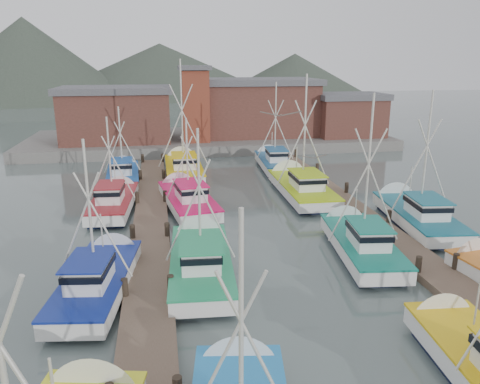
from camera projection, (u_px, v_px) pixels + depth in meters
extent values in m
plane|color=#465452|center=(288.00, 271.00, 23.94)|extent=(260.00, 260.00, 0.00)
cube|color=brown|center=(150.00, 246.00, 26.53)|extent=(2.20, 46.00, 0.40)
cylinder|color=black|center=(125.00, 294.00, 20.61)|extent=(0.30, 0.30, 1.50)
cylinder|color=black|center=(133.00, 237.00, 27.25)|extent=(0.30, 0.30, 1.50)
cylinder|color=black|center=(137.00, 202.00, 33.88)|extent=(0.30, 0.30, 1.50)
cylinder|color=black|center=(140.00, 179.00, 40.51)|extent=(0.30, 0.30, 1.50)
cylinder|color=black|center=(143.00, 162.00, 47.15)|extent=(0.30, 0.30, 1.50)
cylinder|color=black|center=(171.00, 291.00, 20.94)|extent=(0.30, 0.30, 1.50)
cylinder|color=black|center=(167.00, 235.00, 27.57)|extent=(0.30, 0.30, 1.50)
cylinder|color=black|center=(165.00, 201.00, 34.21)|extent=(0.30, 0.30, 1.50)
cylinder|color=black|center=(164.00, 178.00, 40.84)|extent=(0.30, 0.30, 1.50)
cylinder|color=black|center=(163.00, 161.00, 47.47)|extent=(0.30, 0.30, 1.50)
cube|color=brown|center=(381.00, 231.00, 28.82)|extent=(2.20, 46.00, 0.40)
cylinder|color=black|center=(418.00, 271.00, 22.91)|extent=(0.30, 0.30, 1.50)
cylinder|color=black|center=(359.00, 223.00, 29.54)|extent=(0.30, 0.30, 1.50)
cylinder|color=black|center=(322.00, 193.00, 36.17)|extent=(0.30, 0.30, 1.50)
cylinder|color=black|center=(296.00, 172.00, 42.81)|extent=(0.30, 0.30, 1.50)
cylinder|color=black|center=(277.00, 157.00, 49.44)|extent=(0.30, 0.30, 1.50)
cylinder|color=black|center=(455.00, 268.00, 23.23)|extent=(0.30, 0.30, 1.50)
cylinder|color=black|center=(389.00, 221.00, 29.87)|extent=(0.30, 0.30, 1.50)
cylinder|color=black|center=(346.00, 192.00, 36.50)|extent=(0.30, 0.30, 1.50)
cylinder|color=black|center=(317.00, 171.00, 43.13)|extent=(0.30, 0.30, 1.50)
cylinder|color=black|center=(296.00, 156.00, 49.77)|extent=(0.30, 0.30, 1.50)
cube|color=slate|center=(210.00, 140.00, 58.84)|extent=(44.00, 16.00, 1.20)
cube|color=brown|center=(117.00, 117.00, 54.22)|extent=(12.00, 8.00, 5.50)
cube|color=#5C5C61|center=(115.00, 90.00, 53.37)|extent=(12.72, 8.48, 0.70)
cube|color=brown|center=(257.00, 110.00, 58.81)|extent=(14.00, 9.00, 6.20)
cube|color=#5C5C61|center=(257.00, 82.00, 57.86)|extent=(14.84, 9.54, 0.70)
cube|color=brown|center=(348.00, 117.00, 58.00)|extent=(8.00, 6.00, 4.50)
cube|color=#5C5C61|center=(349.00, 96.00, 57.28)|extent=(8.48, 6.36, 0.70)
cube|color=brown|center=(195.00, 107.00, 53.46)|extent=(3.00, 3.00, 8.00)
cube|color=#5C5C61|center=(194.00, 68.00, 52.29)|extent=(3.60, 3.60, 0.50)
cone|color=#3E483C|center=(31.00, 99.00, 126.36)|extent=(110.00, 110.00, 42.00)
cone|color=#3E483C|center=(162.00, 94.00, 146.31)|extent=(140.00, 140.00, 30.00)
cone|color=#3E483C|center=(294.00, 94.00, 143.38)|extent=(90.00, 90.00, 24.00)
cone|color=white|center=(238.00, 361.00, 15.92)|extent=(2.76, 1.49, 2.62)
cylinder|color=beige|center=(241.00, 339.00, 10.70)|extent=(0.13, 0.13, 6.33)
cylinder|color=beige|center=(218.00, 367.00, 10.90)|extent=(2.26, 0.43, 4.95)
cylinder|color=beige|center=(264.00, 367.00, 10.92)|extent=(2.26, 0.43, 4.95)
cylinder|color=beige|center=(240.00, 367.00, 12.86)|extent=(0.08, 0.08, 2.34)
cone|color=white|center=(434.00, 314.00, 18.81)|extent=(2.54, 1.30, 2.46)
cylinder|color=beige|center=(476.00, 307.00, 15.92)|extent=(0.07, 0.07, 2.20)
cylinder|color=beige|center=(3.00, 369.00, 8.94)|extent=(0.16, 0.16, 7.28)
cube|color=black|center=(201.00, 276.00, 23.27)|extent=(3.00, 7.82, 0.70)
cube|color=white|center=(201.00, 264.00, 23.09)|extent=(3.41, 8.89, 0.80)
cube|color=#1F945D|center=(201.00, 257.00, 22.99)|extent=(3.50, 8.98, 0.10)
cone|color=white|center=(199.00, 235.00, 27.30)|extent=(2.79, 1.28, 2.73)
cube|color=white|center=(201.00, 254.00, 21.83)|extent=(1.93, 2.73, 1.10)
cube|color=black|center=(201.00, 250.00, 21.77)|extent=(2.06, 3.00, 0.28)
cube|color=#1F945D|center=(201.00, 243.00, 21.67)|extent=(2.18, 3.18, 0.07)
cylinder|color=beige|center=(199.00, 196.00, 21.95)|extent=(0.13, 0.13, 6.34)
cylinder|color=beige|center=(188.00, 211.00, 22.09)|extent=(2.28, 0.24, 4.96)
cylinder|color=beige|center=(211.00, 210.00, 22.21)|extent=(2.28, 0.24, 4.96)
cylinder|color=beige|center=(199.00, 223.00, 24.15)|extent=(0.08, 0.08, 2.43)
cube|color=black|center=(361.00, 256.00, 25.63)|extent=(3.20, 7.45, 0.70)
cube|color=white|center=(361.00, 245.00, 25.45)|extent=(3.63, 8.47, 0.80)
cube|color=#117663|center=(362.00, 238.00, 25.34)|extent=(3.72, 8.56, 0.10)
cone|color=white|center=(342.00, 222.00, 29.43)|extent=(2.68, 1.40, 2.56)
cube|color=white|center=(368.00, 235.00, 24.24)|extent=(1.94, 2.64, 1.10)
cube|color=black|center=(369.00, 231.00, 24.18)|extent=(2.07, 2.90, 0.28)
cube|color=#117663|center=(369.00, 224.00, 24.08)|extent=(2.20, 3.07, 0.07)
cylinder|color=beige|center=(368.00, 169.00, 24.12)|extent=(0.13, 0.13, 7.74)
cylinder|color=beige|center=(357.00, 186.00, 24.34)|extent=(2.75, 0.41, 6.05)
cylinder|color=beige|center=(377.00, 186.00, 24.39)|extent=(2.75, 0.41, 6.05)
cylinder|color=beige|center=(356.00, 209.00, 26.43)|extent=(0.07, 0.07, 2.29)
cube|color=black|center=(98.00, 295.00, 21.33)|extent=(3.21, 7.23, 0.70)
cube|color=white|center=(97.00, 283.00, 21.15)|extent=(3.65, 8.22, 0.80)
cube|color=navy|center=(96.00, 275.00, 21.05)|extent=(3.74, 8.31, 0.10)
cone|color=white|center=(117.00, 251.00, 25.01)|extent=(2.61, 1.43, 2.48)
cube|color=white|center=(90.00, 273.00, 19.98)|extent=(1.91, 2.58, 1.10)
cube|color=black|center=(89.00, 268.00, 19.91)|extent=(2.05, 2.83, 0.28)
cube|color=navy|center=(88.00, 260.00, 19.81)|extent=(2.17, 3.00, 0.07)
cylinder|color=beige|center=(89.00, 210.00, 20.04)|extent=(0.13, 0.13, 6.18)
cylinder|color=beige|center=(78.00, 226.00, 20.22)|extent=(2.21, 0.39, 4.84)
cylinder|color=beige|center=(104.00, 226.00, 20.26)|extent=(2.21, 0.39, 4.84)
cylinder|color=beige|center=(102.00, 238.00, 22.09)|extent=(0.08, 0.08, 2.38)
cone|color=white|center=(465.00, 257.00, 24.26)|extent=(2.64, 1.41, 2.52)
cube|color=black|center=(188.00, 209.00, 33.63)|extent=(3.58, 7.91, 0.70)
cube|color=white|center=(188.00, 200.00, 33.45)|extent=(4.07, 8.99, 0.80)
cube|color=#DD0C51|center=(188.00, 195.00, 33.35)|extent=(4.17, 9.09, 0.10)
cone|color=white|center=(177.00, 187.00, 37.45)|extent=(2.84, 1.49, 2.71)
cube|color=white|center=(191.00, 191.00, 32.24)|extent=(2.11, 2.83, 1.10)
cube|color=black|center=(191.00, 188.00, 32.18)|extent=(2.27, 3.10, 0.28)
cube|color=#DD0C51|center=(191.00, 183.00, 32.08)|extent=(2.40, 3.29, 0.07)
cylinder|color=beige|center=(187.00, 158.00, 32.43)|extent=(0.14, 0.14, 5.50)
cylinder|color=beige|center=(180.00, 167.00, 32.44)|extent=(1.98, 0.38, 4.31)
cylinder|color=beige|center=(195.00, 166.00, 32.78)|extent=(1.98, 0.38, 4.31)
cylinder|color=beige|center=(183.00, 174.00, 34.44)|extent=(0.08, 0.08, 2.42)
cube|color=black|center=(302.00, 196.00, 36.70)|extent=(2.94, 8.67, 0.70)
cube|color=white|center=(302.00, 188.00, 36.52)|extent=(3.34, 9.85, 0.80)
cube|color=#A3CA0D|center=(302.00, 184.00, 36.41)|extent=(3.44, 9.95, 0.10)
cone|color=white|center=(286.00, 175.00, 41.21)|extent=(3.08, 1.15, 3.06)
cube|color=white|center=(307.00, 180.00, 35.14)|extent=(2.02, 2.97, 1.10)
cube|color=black|center=(307.00, 177.00, 35.08)|extent=(2.15, 3.27, 0.28)
cube|color=#A3CA0D|center=(307.00, 173.00, 34.98)|extent=(2.29, 3.46, 0.07)
cylinder|color=beige|center=(305.00, 131.00, 35.08)|extent=(0.14, 0.14, 8.31)
cylinder|color=beige|center=(296.00, 144.00, 35.26)|extent=(2.97, 0.15, 6.49)
cylinder|color=beige|center=(312.00, 143.00, 35.44)|extent=(2.97, 0.15, 6.49)
cylinder|color=beige|center=(296.00, 164.00, 37.76)|extent=(0.08, 0.08, 2.73)
cube|color=black|center=(114.00, 211.00, 33.17)|extent=(2.76, 7.15, 0.70)
cube|color=white|center=(113.00, 202.00, 32.99)|extent=(3.14, 8.13, 0.80)
cube|color=maroon|center=(113.00, 197.00, 32.89)|extent=(3.22, 8.22, 0.10)
cone|color=white|center=(122.00, 189.00, 36.84)|extent=(2.56, 1.27, 2.49)
cube|color=white|center=(110.00, 193.00, 31.81)|extent=(1.77, 2.50, 1.10)
cube|color=black|center=(110.00, 190.00, 31.75)|extent=(1.89, 2.74, 0.28)
cube|color=maroon|center=(109.00, 185.00, 31.65)|extent=(2.00, 2.91, 0.07)
cylinder|color=beige|center=(110.00, 158.00, 31.96)|extent=(0.13, 0.13, 5.63)
cylinder|color=beige|center=(102.00, 168.00, 32.08)|extent=(2.03, 0.23, 4.41)
cylinder|color=beige|center=(118.00, 167.00, 32.19)|extent=(2.03, 0.23, 4.41)
cylinder|color=beige|center=(115.00, 175.00, 33.92)|extent=(0.07, 0.07, 2.39)
cube|color=black|center=(417.00, 226.00, 30.25)|extent=(3.43, 8.04, 0.70)
cube|color=white|center=(418.00, 216.00, 30.07)|extent=(3.90, 9.14, 0.80)
cube|color=#135F72|center=(419.00, 211.00, 29.97)|extent=(4.00, 9.24, 0.10)
cone|color=white|center=(392.00, 199.00, 34.37)|extent=(2.91, 1.41, 2.80)
cube|color=white|center=(427.00, 207.00, 28.79)|extent=(2.10, 2.85, 1.10)
cube|color=black|center=(427.00, 204.00, 28.72)|extent=(2.24, 3.12, 0.28)
cube|color=#135F72|center=(428.00, 198.00, 28.63)|extent=(2.38, 3.31, 0.07)
cylinder|color=beige|center=(426.00, 153.00, 28.75)|extent=(0.14, 0.14, 7.59)
cylinder|color=beige|center=(415.00, 167.00, 28.96)|extent=(2.71, 0.40, 5.93)
cylinder|color=beige|center=(434.00, 167.00, 29.03)|extent=(2.71, 0.40, 5.93)
cylinder|color=beige|center=(410.00, 186.00, 31.16)|extent=(0.08, 0.08, 2.60)
cube|color=black|center=(184.00, 176.00, 43.24)|extent=(2.76, 8.42, 0.70)
cube|color=white|center=(184.00, 169.00, 43.06)|extent=(3.14, 9.57, 0.80)
cube|color=#E0B706|center=(184.00, 165.00, 42.95)|extent=(3.23, 9.67, 0.10)
cone|color=white|center=(181.00, 160.00, 47.63)|extent=(2.99, 1.11, 2.99)
cube|color=white|center=(184.00, 161.00, 41.71)|extent=(1.94, 2.87, 1.10)
cube|color=black|center=(184.00, 159.00, 41.65)|extent=(2.06, 3.16, 0.28)
cube|color=#E0B706|center=(184.00, 155.00, 41.55)|extent=(2.19, 3.35, 0.07)
cylinder|color=beige|center=(182.00, 113.00, 41.48)|extent=(0.13, 0.13, 9.36)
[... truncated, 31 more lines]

